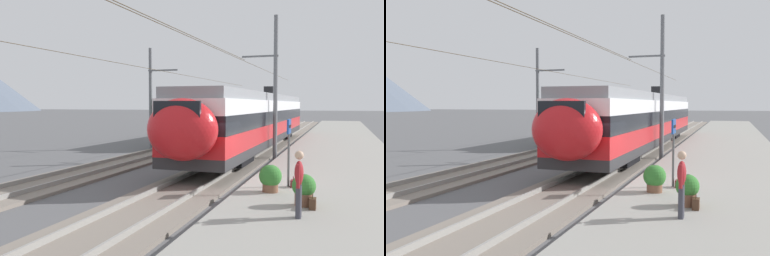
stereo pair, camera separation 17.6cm
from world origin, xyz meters
TOP-DOWN VIEW (x-y plane):
  - ground_plane at (0.00, 0.00)m, footprint 400.00×400.00m
  - platform_slab at (0.00, -3.67)m, footprint 120.00×6.14m
  - track_near at (0.00, 1.51)m, footprint 120.00×3.00m
  - track_far at (0.00, 7.07)m, footprint 120.00×3.00m
  - train_near_platform at (12.48, 1.51)m, footprint 29.44×2.91m
  - train_far_track at (26.20, 7.07)m, footprint 31.64×2.96m
  - catenary_mast_mid at (8.56, -0.16)m, footprint 41.03×2.08m
  - catenary_mast_far_side at (11.64, 8.85)m, footprint 41.03×2.23m
  - platform_sign at (-0.71, -2.14)m, footprint 0.70×0.08m
  - passenger_walking at (-4.71, -2.87)m, footprint 0.53×0.22m
  - handbag_beside_passenger at (-3.70, -3.14)m, footprint 0.32×0.18m
  - handbag_near_sign at (-0.79, -2.32)m, footprint 0.32×0.18m
  - potted_plant_platform_edge at (-1.85, -1.70)m, footprint 0.73×0.73m
  - potted_plant_by_shelter at (-3.36, -2.88)m, footprint 0.66×0.66m

SIDE VIEW (x-z plane):
  - ground_plane at x=0.00m, z-range 0.00..0.00m
  - track_near at x=0.00m, z-range -0.07..0.21m
  - track_far at x=0.00m, z-range -0.07..0.21m
  - platform_slab at x=0.00m, z-range 0.00..0.33m
  - handbag_near_sign at x=-0.79m, z-range 0.27..0.65m
  - handbag_beside_passenger at x=-3.70m, z-range 0.27..0.71m
  - potted_plant_platform_edge at x=-1.85m, z-range 0.38..1.27m
  - potted_plant_by_shelter at x=-3.36m, z-range 0.38..1.28m
  - passenger_walking at x=-4.71m, z-range 0.43..2.12m
  - platform_sign at x=-0.71m, z-range 0.87..3.21m
  - train_near_platform at x=12.48m, z-range 0.09..4.36m
  - train_far_track at x=26.20m, z-range 0.10..4.37m
  - catenary_mast_far_side at x=11.64m, z-range 0.19..7.33m
  - catenary_mast_mid at x=8.56m, z-range 0.15..8.32m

